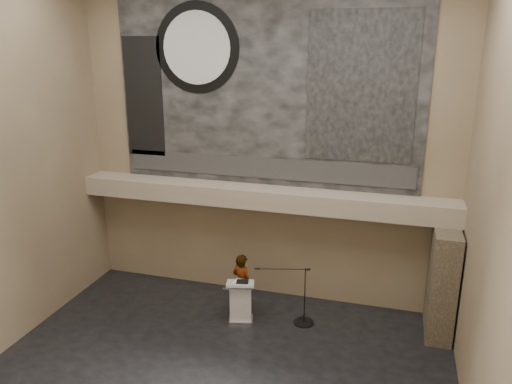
% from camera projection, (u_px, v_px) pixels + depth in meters
% --- Properties ---
extents(floor, '(10.00, 10.00, 0.00)m').
position_uv_depth(floor, '(214.00, 377.00, 10.64)').
color(floor, black).
rests_on(floor, ground).
extents(wall_back, '(10.00, 0.02, 8.50)m').
position_uv_depth(wall_back, '(265.00, 145.00, 13.08)').
color(wall_back, '#77624C').
rests_on(wall_back, floor).
extents(wall_front, '(10.00, 0.02, 8.50)m').
position_uv_depth(wall_front, '(81.00, 279.00, 5.73)').
color(wall_front, '#77624C').
rests_on(wall_front, floor).
extents(wall_right, '(0.02, 8.00, 8.50)m').
position_uv_depth(wall_right, '(497.00, 210.00, 8.07)').
color(wall_right, '#77624C').
rests_on(wall_right, floor).
extents(soffit, '(10.00, 0.80, 0.50)m').
position_uv_depth(soffit, '(260.00, 197.00, 13.09)').
color(soffit, gray).
rests_on(soffit, wall_back).
extents(sprinkler_left, '(0.04, 0.04, 0.06)m').
position_uv_depth(sprinkler_left, '(203.00, 202.00, 13.55)').
color(sprinkler_left, '#B2893D').
rests_on(sprinkler_left, soffit).
extents(sprinkler_right, '(0.04, 0.04, 0.06)m').
position_uv_depth(sprinkler_right, '(332.00, 214.00, 12.62)').
color(sprinkler_right, '#B2893D').
rests_on(sprinkler_right, soffit).
extents(banner, '(8.00, 0.05, 5.00)m').
position_uv_depth(banner, '(264.00, 89.00, 12.63)').
color(banner, black).
rests_on(banner, wall_back).
extents(banner_text_strip, '(7.76, 0.02, 0.55)m').
position_uv_depth(banner_text_strip, '(264.00, 168.00, 13.19)').
color(banner_text_strip, '#2A2A2A').
rests_on(banner_text_strip, banner).
extents(banner_clock_rim, '(2.30, 0.02, 2.30)m').
position_uv_depth(banner_clock_rim, '(197.00, 48.00, 12.78)').
color(banner_clock_rim, black).
rests_on(banner_clock_rim, banner).
extents(banner_clock_face, '(1.84, 0.02, 1.84)m').
position_uv_depth(banner_clock_face, '(196.00, 48.00, 12.77)').
color(banner_clock_face, silver).
rests_on(banner_clock_face, banner).
extents(banner_building_print, '(2.60, 0.02, 3.60)m').
position_uv_depth(banner_building_print, '(361.00, 88.00, 11.92)').
color(banner_building_print, black).
rests_on(banner_building_print, banner).
extents(banner_brick_print, '(1.10, 0.02, 3.20)m').
position_uv_depth(banner_brick_print, '(144.00, 97.00, 13.59)').
color(banner_brick_print, black).
rests_on(banner_brick_print, banner).
extents(stone_pier, '(0.60, 1.40, 2.70)m').
position_uv_depth(stone_pier, '(442.00, 282.00, 11.90)').
color(stone_pier, '#3F3527').
rests_on(stone_pier, floor).
extents(lectern, '(0.78, 0.64, 1.13)m').
position_uv_depth(lectern, '(241.00, 302.00, 12.62)').
color(lectern, silver).
rests_on(lectern, floor).
extents(binder, '(0.34, 0.30, 0.04)m').
position_uv_depth(binder, '(242.00, 282.00, 12.43)').
color(binder, black).
rests_on(binder, lectern).
extents(papers, '(0.27, 0.35, 0.00)m').
position_uv_depth(papers, '(238.00, 282.00, 12.47)').
color(papers, white).
rests_on(papers, lectern).
extents(speaker_person, '(0.70, 0.59, 1.64)m').
position_uv_depth(speaker_person, '(242.00, 284.00, 12.97)').
color(speaker_person, silver).
rests_on(speaker_person, floor).
extents(mic_stand, '(1.48, 0.58, 1.53)m').
position_uv_depth(mic_stand, '(302.00, 315.00, 12.62)').
color(mic_stand, black).
rests_on(mic_stand, floor).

